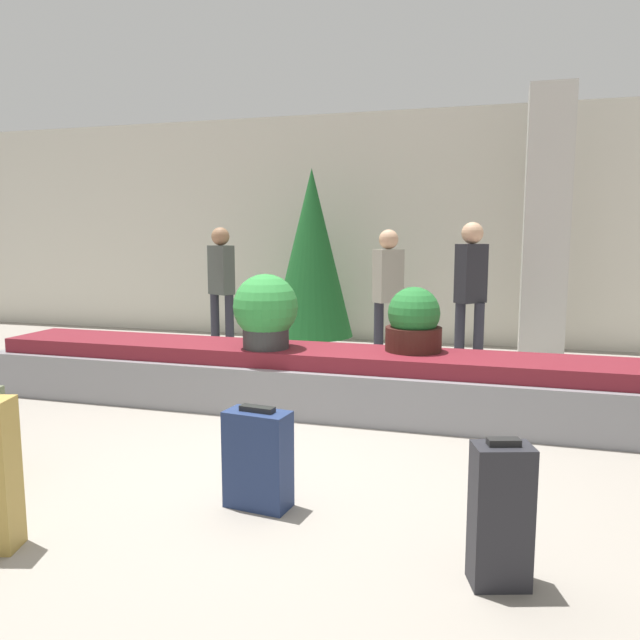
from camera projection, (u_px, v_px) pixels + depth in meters
name	position (u px, v px, depth m)	size (l,w,h in m)	color
ground_plane	(260.00, 467.00, 4.11)	(18.00, 18.00, 0.00)	gray
back_wall	(394.00, 228.00, 8.75)	(18.00, 0.06, 3.20)	beige
carousel	(320.00, 380.00, 5.43)	(6.29, 0.84, 0.54)	gray
pillar	(546.00, 227.00, 7.29)	(0.50, 0.50, 3.20)	beige
suitcase_1	(258.00, 459.00, 3.49)	(0.38, 0.23, 0.58)	navy
suitcase_3	(501.00, 515.00, 2.70)	(0.29, 0.23, 0.66)	#232328
potted_plant_0	(414.00, 322.00, 5.25)	(0.48, 0.48, 0.55)	#381914
potted_plant_1	(266.00, 311.00, 5.37)	(0.56, 0.56, 0.65)	#2D2D2D
traveler_0	(221.00, 280.00, 7.80)	(0.37, 0.31, 1.60)	#282833
traveler_1	(471.00, 285.00, 6.66)	(0.35, 0.36, 1.65)	#282833
traveler_2	(388.00, 287.00, 7.05)	(0.35, 0.36, 1.57)	#282833
decorated_tree	(312.00, 253.00, 8.14)	(1.08, 1.08, 2.36)	#4C331E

